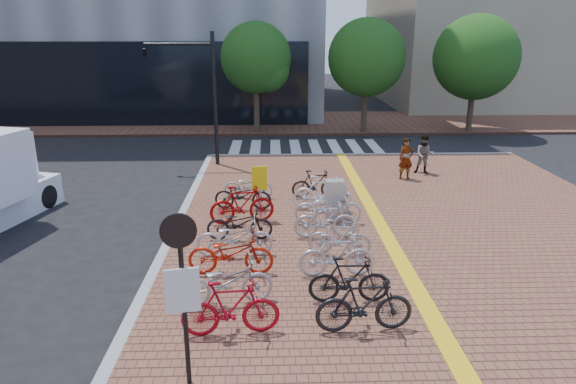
{
  "coord_description": "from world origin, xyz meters",
  "views": [
    {
      "loc": [
        -1.15,
        -11.02,
        5.59
      ],
      "look_at": [
        -0.73,
        2.59,
        1.3
      ],
      "focal_mm": 32.0,
      "sensor_mm": 36.0,
      "label": 1
    }
  ],
  "objects_px": {
    "bike_2": "(231,253)",
    "bike_12": "(326,220)",
    "bike_8": "(364,304)",
    "bike_5": "(242,204)",
    "bike_9": "(349,280)",
    "bike_15": "(316,184)",
    "bike_1": "(226,282)",
    "bike_6": "(243,195)",
    "yellow_sign": "(260,183)",
    "pedestrian_a": "(406,159)",
    "bike_0": "(230,308)",
    "bike_11": "(340,238)",
    "bike_14": "(323,193)",
    "pedestrian_b": "(425,155)",
    "notice_sign": "(182,281)",
    "traffic_light_pole": "(183,74)",
    "bike_7": "(248,186)",
    "bike_4": "(240,223)",
    "bike_13": "(328,207)",
    "bike_3": "(235,237)",
    "bike_10": "(336,255)",
    "utility_box": "(334,200)"
  },
  "relations": [
    {
      "from": "bike_2",
      "to": "bike_12",
      "type": "distance_m",
      "value": 3.21
    },
    {
      "from": "bike_8",
      "to": "bike_12",
      "type": "relative_size",
      "value": 1.07
    },
    {
      "from": "bike_5",
      "to": "bike_9",
      "type": "xyz_separation_m",
      "value": [
        2.47,
        -4.73,
        -0.06
      ]
    },
    {
      "from": "bike_15",
      "to": "bike_1",
      "type": "bearing_deg",
      "value": 157.46
    },
    {
      "from": "bike_6",
      "to": "yellow_sign",
      "type": "height_order",
      "value": "yellow_sign"
    },
    {
      "from": "bike_2",
      "to": "pedestrian_a",
      "type": "xyz_separation_m",
      "value": [
        6.07,
        7.87,
        0.27
      ]
    },
    {
      "from": "bike_0",
      "to": "bike_11",
      "type": "distance_m",
      "value": 4.25
    },
    {
      "from": "bike_6",
      "to": "bike_15",
      "type": "relative_size",
      "value": 1.12
    },
    {
      "from": "bike_14",
      "to": "bike_1",
      "type": "bearing_deg",
      "value": 166.11
    },
    {
      "from": "bike_11",
      "to": "pedestrian_b",
      "type": "distance_m",
      "value": 8.86
    },
    {
      "from": "notice_sign",
      "to": "yellow_sign",
      "type": "bearing_deg",
      "value": 82.44
    },
    {
      "from": "bike_8",
      "to": "traffic_light_pole",
      "type": "xyz_separation_m",
      "value": [
        -5.29,
        12.9,
        3.19
      ]
    },
    {
      "from": "bike_7",
      "to": "bike_14",
      "type": "relative_size",
      "value": 0.87
    },
    {
      "from": "bike_1",
      "to": "bike_6",
      "type": "bearing_deg",
      "value": -11.05
    },
    {
      "from": "bike_0",
      "to": "yellow_sign",
      "type": "height_order",
      "value": "yellow_sign"
    },
    {
      "from": "bike_0",
      "to": "yellow_sign",
      "type": "relative_size",
      "value": 1.11
    },
    {
      "from": "traffic_light_pole",
      "to": "bike_9",
      "type": "bearing_deg",
      "value": -66.36
    },
    {
      "from": "bike_15",
      "to": "traffic_light_pole",
      "type": "height_order",
      "value": "traffic_light_pole"
    },
    {
      "from": "bike_4",
      "to": "bike_1",
      "type": "bearing_deg",
      "value": 178.34
    },
    {
      "from": "bike_8",
      "to": "bike_15",
      "type": "bearing_deg",
      "value": -2.1
    },
    {
      "from": "bike_1",
      "to": "bike_11",
      "type": "distance_m",
      "value": 3.54
    },
    {
      "from": "bike_11",
      "to": "bike_13",
      "type": "height_order",
      "value": "bike_13"
    },
    {
      "from": "bike_7",
      "to": "pedestrian_b",
      "type": "height_order",
      "value": "pedestrian_b"
    },
    {
      "from": "pedestrian_b",
      "to": "pedestrian_a",
      "type": "bearing_deg",
      "value": -126.0
    },
    {
      "from": "bike_11",
      "to": "bike_6",
      "type": "bearing_deg",
      "value": 43.86
    },
    {
      "from": "bike_4",
      "to": "bike_7",
      "type": "bearing_deg",
      "value": -1.79
    },
    {
      "from": "bike_3",
      "to": "bike_15",
      "type": "distance_m",
      "value": 5.24
    },
    {
      "from": "bike_5",
      "to": "bike_11",
      "type": "xyz_separation_m",
      "value": [
        2.57,
        -2.4,
        -0.09
      ]
    },
    {
      "from": "bike_10",
      "to": "traffic_light_pole",
      "type": "distance_m",
      "value": 12.19
    },
    {
      "from": "bike_9",
      "to": "yellow_sign",
      "type": "height_order",
      "value": "yellow_sign"
    },
    {
      "from": "bike_12",
      "to": "bike_15",
      "type": "xyz_separation_m",
      "value": [
        0.02,
        3.54,
        -0.03
      ]
    },
    {
      "from": "bike_2",
      "to": "bike_10",
      "type": "height_order",
      "value": "bike_10"
    },
    {
      "from": "bike_1",
      "to": "bike_10",
      "type": "bearing_deg",
      "value": -74.35
    },
    {
      "from": "pedestrian_a",
      "to": "bike_13",
      "type": "bearing_deg",
      "value": -134.02
    },
    {
      "from": "bike_12",
      "to": "bike_6",
      "type": "bearing_deg",
      "value": 43.45
    },
    {
      "from": "bike_6",
      "to": "traffic_light_pole",
      "type": "relative_size",
      "value": 0.33
    },
    {
      "from": "bike_8",
      "to": "notice_sign",
      "type": "distance_m",
      "value": 3.64
    },
    {
      "from": "bike_6",
      "to": "utility_box",
      "type": "distance_m",
      "value": 2.97
    },
    {
      "from": "bike_14",
      "to": "yellow_sign",
      "type": "distance_m",
      "value": 2.17
    },
    {
      "from": "bike_0",
      "to": "bike_3",
      "type": "bearing_deg",
      "value": -2.5
    },
    {
      "from": "bike_8",
      "to": "bike_14",
      "type": "xyz_separation_m",
      "value": [
        -0.12,
        6.83,
        0.01
      ]
    },
    {
      "from": "bike_0",
      "to": "bike_11",
      "type": "relative_size",
      "value": 1.15
    },
    {
      "from": "pedestrian_b",
      "to": "utility_box",
      "type": "height_order",
      "value": "pedestrian_b"
    },
    {
      "from": "utility_box",
      "to": "yellow_sign",
      "type": "relative_size",
      "value": 0.74
    },
    {
      "from": "bike_0",
      "to": "bike_7",
      "type": "height_order",
      "value": "bike_0"
    },
    {
      "from": "bike_13",
      "to": "pedestrian_a",
      "type": "bearing_deg",
      "value": -36.06
    },
    {
      "from": "bike_1",
      "to": "pedestrian_b",
      "type": "xyz_separation_m",
      "value": [
        7.0,
        10.05,
        0.25
      ]
    },
    {
      "from": "bike_11",
      "to": "bike_15",
      "type": "relative_size",
      "value": 0.99
    },
    {
      "from": "bike_5",
      "to": "notice_sign",
      "type": "height_order",
      "value": "notice_sign"
    },
    {
      "from": "bike_5",
      "to": "bike_9",
      "type": "distance_m",
      "value": 5.34
    }
  ]
}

